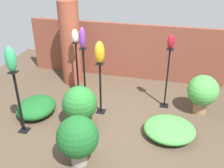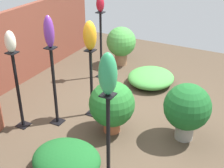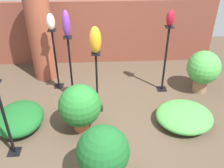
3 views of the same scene
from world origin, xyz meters
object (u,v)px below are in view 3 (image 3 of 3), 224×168
art_vase_ruby (170,18)px  potted_plant_back_center (103,153)px  pedestal_ruby (165,62)px  potted_plant_front_right (203,69)px  potted_plant_near_pillar (80,106)px  art_vase_violet (66,24)px  art_vase_amber (95,40)px  brick_pillar (40,31)px  pedestal_amber (97,85)px  pedestal_ivory (56,62)px  art_vase_ivory (51,22)px  pedestal_jade (6,123)px  pedestal_violet (71,72)px

art_vase_ruby → potted_plant_back_center: art_vase_ruby is taller
pedestal_ruby → potted_plant_front_right: pedestal_ruby is taller
art_vase_ruby → pedestal_ruby: bearing=45.0°
potted_plant_near_pillar → art_vase_violet: bearing=102.7°
art_vase_amber → potted_plant_back_center: (0.08, -1.67, -0.92)m
brick_pillar → art_vase_amber: bearing=-47.7°
pedestal_amber → art_vase_ruby: size_ratio=3.82×
pedestal_ruby → pedestal_ivory: 2.31m
potted_plant_near_pillar → pedestal_ruby: bearing=34.3°
pedestal_ruby → potted_plant_front_right: 0.82m
art_vase_ivory → potted_plant_near_pillar: 1.83m
potted_plant_back_center → pedestal_jade: bearing=157.7°
pedestal_ivory → potted_plant_near_pillar: size_ratio=1.51×
brick_pillar → potted_plant_front_right: size_ratio=2.44×
potted_plant_near_pillar → potted_plant_back_center: 1.17m
art_vase_ivory → art_vase_amber: bearing=-44.5°
art_vase_ivory → pedestal_amber: bearing=-44.5°
potted_plant_near_pillar → art_vase_amber: bearing=61.9°
art_vase_amber → art_vase_violet: 0.67m
pedestal_ruby → potted_plant_back_center: bearing=-120.6°
pedestal_ivory → pedestal_violet: bearing=-52.0°
art_vase_ruby → art_vase_violet: (-1.94, -0.22, 0.01)m
art_vase_ivory → potted_plant_near_pillar: (0.57, -1.41, -1.01)m
art_vase_ivory → art_vase_amber: (0.87, -0.85, -0.03)m
pedestal_ruby → pedestal_amber: bearing=-156.6°
brick_pillar → potted_plant_front_right: (3.44, -0.80, -0.58)m
art_vase_ivory → potted_plant_back_center: 2.86m
pedestal_ruby → art_vase_ivory: (-2.29, 0.24, 0.83)m
pedestal_jade → art_vase_amber: (1.37, 1.07, 0.85)m
pedestal_jade → art_vase_ivory: art_vase_ivory is taller
potted_plant_front_right → pedestal_ivory: bearing=174.0°
pedestal_ivory → pedestal_violet: 0.58m
pedestal_jade → potted_plant_back_center: 1.57m
pedestal_amber → art_vase_amber: art_vase_amber is taller
pedestal_ivory → pedestal_amber: size_ratio=1.09×
pedestal_ruby → pedestal_ivory: size_ratio=1.09×
pedestal_violet → brick_pillar: bearing=126.8°
potted_plant_near_pillar → art_vase_ruby: bearing=34.3°
pedestal_amber → art_vase_ivory: (-0.87, 0.85, 0.94)m
pedestal_jade → potted_plant_near_pillar: (1.07, 0.52, -0.12)m
pedestal_ivory → pedestal_jade: 1.99m
pedestal_ruby → pedestal_ivory: bearing=174.1°
brick_pillar → pedestal_violet: 1.27m
art_vase_ruby → pedestal_ivory: bearing=174.1°
art_vase_ruby → art_vase_ivory: 2.31m
pedestal_violet → art_vase_ivory: 1.05m
potted_plant_back_center → pedestal_violet: bearing=105.9°
brick_pillar → pedestal_ivory: (0.34, -0.48, -0.52)m
brick_pillar → pedestal_ivory: bearing=-54.5°
art_vase_amber → potted_plant_back_center: size_ratio=0.52×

